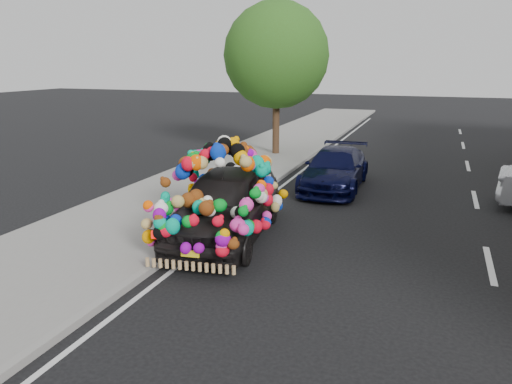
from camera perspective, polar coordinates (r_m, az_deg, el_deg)
ground at (r=10.89m, az=5.93°, el=-5.75°), size 100.00×100.00×0.00m
sidewalk at (r=12.55m, az=-13.46°, el=-3.00°), size 4.00×60.00×0.12m
kerb at (r=11.62m, az=-5.38°, el=-4.06°), size 0.15×60.00×0.13m
lane_markings at (r=10.68m, az=25.16°, el=-7.53°), size 6.00×50.00×0.01m
tree_near_sidewalk at (r=20.39m, az=2.38°, el=15.34°), size 4.20×4.20×6.13m
plush_art_car at (r=10.86m, az=-3.51°, el=0.44°), size 2.74×4.92×2.18m
navy_sedan at (r=15.45m, az=9.02°, el=2.61°), size 1.78×4.20×1.21m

